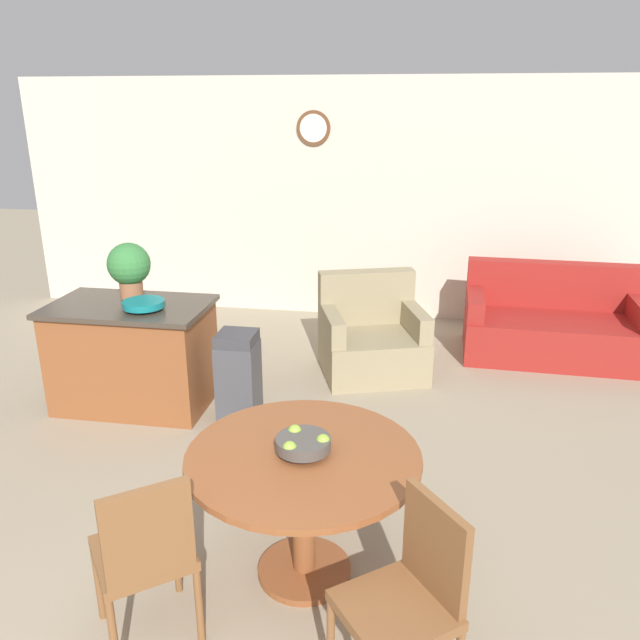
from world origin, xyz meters
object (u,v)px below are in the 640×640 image
object	(u,v)px
dining_table	(304,482)
trash_bin	(238,377)
teal_bowl	(144,304)
armchair	(372,341)
fruit_bowl	(303,443)
potted_plant	(129,267)
kitchen_island	(133,355)
couch	(552,326)
dining_chair_near_right	(410,592)
dining_chair_near_left	(145,551)

from	to	relation	value
dining_table	trash_bin	xyz separation A→B (m)	(-0.84, 1.64, -0.21)
teal_bowl	armchair	distance (m)	2.13
fruit_bowl	potted_plant	xyz separation A→B (m)	(-1.83, 1.94, 0.34)
teal_bowl	armchair	xyz separation A→B (m)	(1.70, 1.11, -0.63)
kitchen_island	fruit_bowl	bearing A→B (deg)	-44.65
armchair	kitchen_island	bearing A→B (deg)	-170.50
dining_table	fruit_bowl	world-z (taller)	fruit_bowl
trash_bin	potted_plant	bearing A→B (deg)	162.63
teal_bowl	couch	xyz separation A→B (m)	(3.45, 1.83, -0.63)
dining_chair_near_right	couch	distance (m)	4.29
kitchen_island	armchair	xyz separation A→B (m)	(1.89, 1.00, -0.14)
armchair	fruit_bowl	bearing A→B (deg)	-110.75
kitchen_island	couch	size ratio (longest dim) A/B	0.73
dining_table	armchair	xyz separation A→B (m)	(0.12, 2.75, -0.27)
kitchen_island	trash_bin	distance (m)	0.94
fruit_bowl	potted_plant	size ratio (longest dim) A/B	0.61
armchair	dining_chair_near_left	bearing A→B (deg)	-120.78
kitchen_island	dining_table	bearing A→B (deg)	-44.65
fruit_bowl	armchair	distance (m)	2.80
dining_chair_near_left	potted_plant	bearing A→B (deg)	78.32
trash_bin	couch	world-z (taller)	couch
dining_chair_near_right	dining_table	bearing A→B (deg)	4.94
fruit_bowl	armchair	world-z (taller)	armchair
teal_bowl	kitchen_island	bearing A→B (deg)	149.02
dining_chair_near_left	armchair	xyz separation A→B (m)	(0.73, 3.31, -0.21)
dining_chair_near_right	armchair	xyz separation A→B (m)	(-0.45, 3.37, -0.21)
dining_table	dining_chair_near_right	xyz separation A→B (m)	(0.56, -0.62, -0.06)
fruit_bowl	kitchen_island	world-z (taller)	kitchen_island
kitchen_island	armchair	world-z (taller)	armchair
kitchen_island	trash_bin	size ratio (longest dim) A/B	1.73
kitchen_island	trash_bin	world-z (taller)	kitchen_island
fruit_bowl	teal_bowl	size ratio (longest dim) A/B	0.87
fruit_bowl	armchair	xyz separation A→B (m)	(0.12, 2.75, -0.50)
potted_plant	couch	xyz separation A→B (m)	(3.70, 1.52, -0.84)
teal_bowl	dining_chair_near_left	bearing A→B (deg)	-66.23
trash_bin	armchair	size ratio (longest dim) A/B	0.66
teal_bowl	armchair	size ratio (longest dim) A/B	0.29
fruit_bowl	armchair	size ratio (longest dim) A/B	0.25
dining_table	couch	world-z (taller)	couch
fruit_bowl	kitchen_island	xyz separation A→B (m)	(-1.77, 1.75, -0.36)
couch	teal_bowl	bearing A→B (deg)	-149.98
dining_chair_near_right	fruit_bowl	distance (m)	0.88
potted_plant	armchair	size ratio (longest dim) A/B	0.41
trash_bin	armchair	distance (m)	1.47
fruit_bowl	kitchen_island	bearing A→B (deg)	135.35
dining_chair_near_right	kitchen_island	xyz separation A→B (m)	(-2.34, 2.37, -0.07)
couch	dining_chair_near_left	bearing A→B (deg)	-119.50
dining_table	dining_chair_near_right	size ratio (longest dim) A/B	1.32
potted_plant	couch	bearing A→B (deg)	22.39
couch	armchair	xyz separation A→B (m)	(-1.75, -0.72, 0.00)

